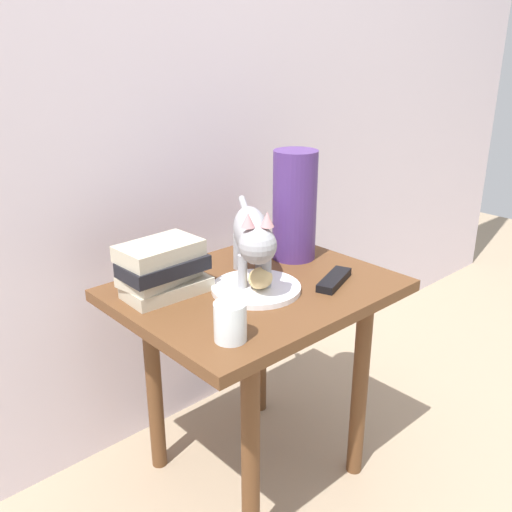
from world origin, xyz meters
TOP-DOWN VIEW (x-y plane):
  - ground_plane at (0.00, 0.00)m, footprint 6.00×6.00m
  - back_panel at (0.00, 0.39)m, footprint 4.00×0.04m
  - side_table at (0.00, 0.00)m, footprint 0.68×0.54m
  - plate at (-0.02, -0.03)m, footprint 0.23×0.23m
  - bread_roll at (-0.02, -0.04)m, footprint 0.10×0.10m
  - cat at (0.00, 0.02)m, footprint 0.31×0.40m
  - book_stack at (-0.21, 0.11)m, footprint 0.22×0.14m
  - green_vase at (0.22, 0.07)m, footprint 0.12×0.12m
  - candle_jar at (-0.23, -0.17)m, footprint 0.07×0.07m
  - tv_remote at (0.16, -0.13)m, footprint 0.16×0.09m

SIDE VIEW (x-z plane):
  - ground_plane at x=0.00m, z-range 0.00..0.00m
  - side_table at x=0.00m, z-range 0.20..0.78m
  - plate at x=-0.02m, z-range 0.59..0.60m
  - tv_remote at x=0.16m, z-range 0.59..0.61m
  - candle_jar at x=-0.23m, z-range 0.58..0.67m
  - bread_roll at x=-0.02m, z-range 0.60..0.65m
  - book_stack at x=-0.21m, z-range 0.59..0.72m
  - cat at x=0.00m, z-range 0.60..0.83m
  - green_vase at x=0.22m, z-range 0.59..0.90m
  - back_panel at x=0.00m, z-range 0.00..2.20m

